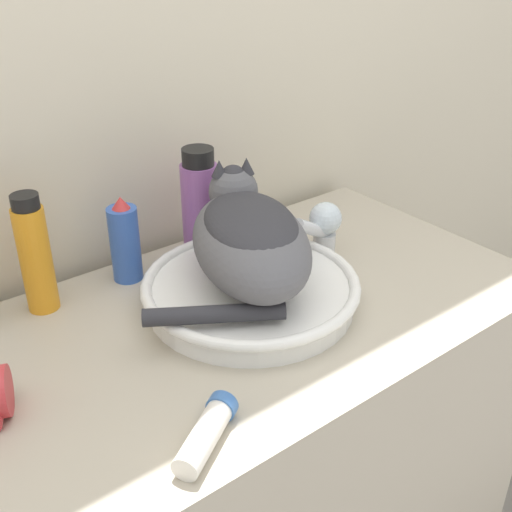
{
  "coord_description": "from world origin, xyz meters",
  "views": [
    {
      "loc": [
        -0.51,
        -0.45,
        1.46
      ],
      "look_at": [
        0.05,
        0.28,
        0.95
      ],
      "focal_mm": 45.0,
      "sensor_mm": 36.0,
      "label": 1
    }
  ],
  "objects_px": {
    "faucet": "(323,226)",
    "spray_bottle_trigger": "(125,242)",
    "mouthwash_bottle": "(200,204)",
    "cat": "(249,236)",
    "cream_tube": "(206,433)",
    "shampoo_bottle_tall": "(35,255)"
  },
  "relations": [
    {
      "from": "spray_bottle_trigger",
      "to": "cream_tube",
      "type": "bearing_deg",
      "value": -105.42
    },
    {
      "from": "shampoo_bottle_tall",
      "to": "mouthwash_bottle",
      "type": "height_order",
      "value": "mouthwash_bottle"
    },
    {
      "from": "cat",
      "to": "shampoo_bottle_tall",
      "type": "distance_m",
      "value": 0.35
    },
    {
      "from": "cat",
      "to": "cream_tube",
      "type": "bearing_deg",
      "value": 157.13
    },
    {
      "from": "cat",
      "to": "spray_bottle_trigger",
      "type": "xyz_separation_m",
      "value": [
        -0.13,
        0.2,
        -0.05
      ]
    },
    {
      "from": "cat",
      "to": "spray_bottle_trigger",
      "type": "relative_size",
      "value": 2.27
    },
    {
      "from": "shampoo_bottle_tall",
      "to": "cream_tube",
      "type": "height_order",
      "value": "shampoo_bottle_tall"
    },
    {
      "from": "faucet",
      "to": "mouthwash_bottle",
      "type": "xyz_separation_m",
      "value": [
        -0.17,
        0.16,
        0.04
      ]
    },
    {
      "from": "faucet",
      "to": "spray_bottle_trigger",
      "type": "height_order",
      "value": "spray_bottle_trigger"
    },
    {
      "from": "cream_tube",
      "to": "cat",
      "type": "bearing_deg",
      "value": 43.42
    },
    {
      "from": "mouthwash_bottle",
      "to": "cream_tube",
      "type": "relative_size",
      "value": 1.68
    },
    {
      "from": "spray_bottle_trigger",
      "to": "cream_tube",
      "type": "xyz_separation_m",
      "value": [
        -0.12,
        -0.44,
        -0.06
      ]
    },
    {
      "from": "shampoo_bottle_tall",
      "to": "spray_bottle_trigger",
      "type": "relative_size",
      "value": 1.29
    },
    {
      "from": "faucet",
      "to": "spray_bottle_trigger",
      "type": "bearing_deg",
      "value": -38.59
    },
    {
      "from": "cat",
      "to": "shampoo_bottle_tall",
      "type": "bearing_deg",
      "value": 78.55
    },
    {
      "from": "spray_bottle_trigger",
      "to": "mouthwash_bottle",
      "type": "relative_size",
      "value": 0.76
    },
    {
      "from": "cat",
      "to": "cream_tube",
      "type": "height_order",
      "value": "cat"
    },
    {
      "from": "cat",
      "to": "cream_tube",
      "type": "distance_m",
      "value": 0.36
    },
    {
      "from": "spray_bottle_trigger",
      "to": "cat",
      "type": "bearing_deg",
      "value": -58.07
    },
    {
      "from": "mouthwash_bottle",
      "to": "spray_bottle_trigger",
      "type": "bearing_deg",
      "value": 180.0
    },
    {
      "from": "cat",
      "to": "spray_bottle_trigger",
      "type": "height_order",
      "value": "cat"
    },
    {
      "from": "faucet",
      "to": "spray_bottle_trigger",
      "type": "relative_size",
      "value": 0.78
    }
  ]
}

